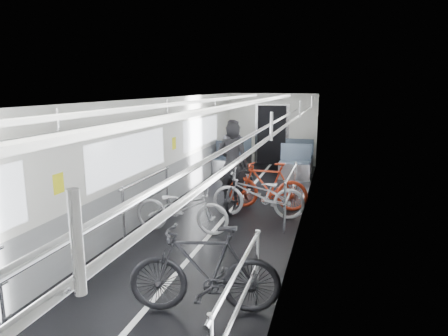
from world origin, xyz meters
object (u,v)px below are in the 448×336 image
(person_standing, at_px, (233,164))
(person_seated, at_px, (232,148))
(bike_aisle, at_px, (241,186))
(bike_right_far, at_px, (267,186))
(bike_right_near, at_px, (205,269))
(bike_left_far, at_px, (182,208))
(bike_right_mid, at_px, (258,194))

(person_standing, xyz_separation_m, person_seated, (-0.78, 2.89, -0.10))
(bike_aisle, height_order, person_seated, person_seated)
(bike_right_far, xyz_separation_m, person_standing, (-0.79, 0.06, 0.42))
(bike_aisle, distance_m, person_standing, 0.52)
(person_seated, bearing_deg, person_standing, 111.10)
(bike_right_near, bearing_deg, person_standing, 177.16)
(bike_right_near, xyz_separation_m, person_seated, (-1.55, 7.16, 0.30))
(bike_left_far, relative_size, person_standing, 0.93)
(bike_right_mid, bearing_deg, person_standing, -137.97)
(bike_right_near, bearing_deg, bike_right_mid, 167.87)
(bike_right_mid, height_order, bike_aisle, bike_right_mid)
(bike_left_far, relative_size, bike_aisle, 0.96)
(bike_right_mid, distance_m, bike_aisle, 0.75)
(bike_left_far, height_order, bike_right_far, bike_right_far)
(bike_right_near, xyz_separation_m, bike_right_far, (0.03, 4.20, -0.02))
(bike_left_far, relative_size, person_seated, 1.05)
(bike_right_near, height_order, bike_right_far, bike_right_near)
(person_standing, bearing_deg, bike_aisle, 157.30)
(bike_left_far, distance_m, bike_right_mid, 1.69)
(bike_right_mid, xyz_separation_m, person_seated, (-1.50, 3.56, 0.35))
(bike_right_near, relative_size, bike_right_far, 1.03)
(bike_right_near, bearing_deg, bike_aisle, 174.42)
(bike_left_far, relative_size, bike_right_far, 1.01)
(bike_left_far, relative_size, bike_right_near, 0.98)
(bike_left_far, bearing_deg, bike_right_far, -37.31)
(bike_right_far, bearing_deg, bike_right_mid, -7.53)
(bike_left_far, xyz_separation_m, bike_right_mid, (1.18, 1.21, 0.03))
(bike_aisle, xyz_separation_m, person_standing, (-0.22, 0.10, 0.46))
(bike_right_near, bearing_deg, bike_right_far, 166.60)
(person_seated, bearing_deg, bike_aisle, 114.51)
(person_seated, bearing_deg, bike_right_mid, 118.72)
(bike_left_far, bearing_deg, bike_right_near, -154.92)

